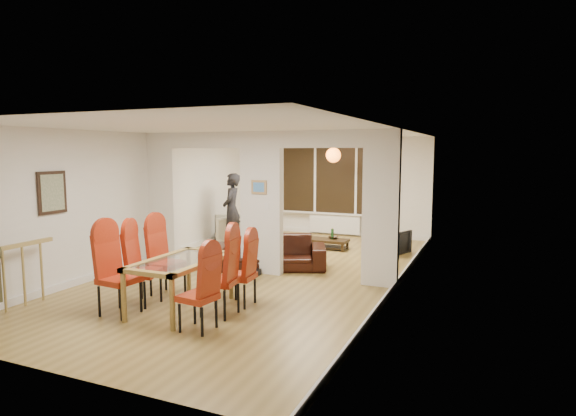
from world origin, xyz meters
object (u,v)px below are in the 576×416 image
Objects in this scene: dining_table at (181,284)px; armchair at (231,229)px; television at (397,243)px; dining_chair_lc at (167,259)px; sofa at (269,252)px; coffee_table at (326,244)px; bottle at (332,234)px; person at (232,210)px; bowl at (333,238)px; dining_chair_la at (119,273)px; dining_chair_rb at (219,275)px; dining_chair_rc at (240,271)px; dining_chair_ra at (198,291)px; dining_chair_lb at (142,267)px.

dining_table reaches higher than armchair.
armchair reaches higher than television.
sofa is at bearing 75.68° from dining_chair_lc.
coffee_table is 0.28m from bottle.
person is (-1.77, 1.67, 0.55)m from sofa.
dining_chair_lc is 4.67m from bowl.
person reaches higher than dining_chair_la.
dining_chair_lc is 0.52× the size of sofa.
dining_chair_rb is 0.52× the size of sofa.
dining_chair_rc is 1.33× the size of armchair.
television is at bearing 66.79° from dining_table.
bowl is at bearing 82.67° from dining_table.
dining_chair_rb reaches higher than television.
coffee_table is at bearing 63.74° from armchair.
dining_table is 6.72× the size of bowl.
bottle is at bearing 86.17° from dining_chair_rc.
person is (-2.30, 4.34, 0.30)m from dining_chair_rb.
dining_chair_lc is 1.00× the size of dining_chair_rb.
person is (0.20, -0.29, 0.52)m from armchair.
armchair is at bearing -172.03° from bowl.
dining_table is 5.37m from television.
dining_chair_la is at bearing -87.37° from dining_chair_lc.
armchair is at bearing -173.50° from bottle.
dining_chair_lc is at bearing 93.51° from dining_chair_la.
dining_chair_ra reaches higher than sofa.
dining_chair_lc is 4.87× the size of bowl.
dining_chair_lb is 4.35× the size of bottle.
dining_chair_lb is 0.51× the size of sofa.
person is 6.79× the size of bottle.
dining_chair_ra is 5.71m from television.
dining_chair_lc is 1.70m from dining_chair_ra.
sofa is 2.37m from bowl.
coffee_table is (-0.11, 4.88, -0.45)m from dining_chair_rb.
dining_chair_ra is at bearing -40.97° from dining_table.
armchair is (-1.88, 4.65, -0.02)m from dining_table.
bowl is at bearing 60.78° from dining_chair_lb.
dining_chair_rb is 0.51m from dining_chair_rc.
coffee_table is (-0.16, 5.48, -0.40)m from dining_chair_ra.
dining_chair_ra is 0.47× the size of sofa.
sofa is at bearing 88.05° from dining_table.
armchair is at bearing 112.05° from dining_table.
dining_chair_rc is 0.59× the size of person.
dining_table reaches higher than bottle.
dining_chair_lc is at bearing 170.20° from television.
dining_chair_lb is 0.54m from dining_chair_lc.
sofa is at bearing 92.20° from dining_chair_rb.
bowl is at bearing 80.76° from dining_chair_rb.
dining_chair_rb is at bearing -13.17° from dining_chair_lb.
dining_chair_lc is 0.65× the size of person.
television is at bearing 0.06° from bottle.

